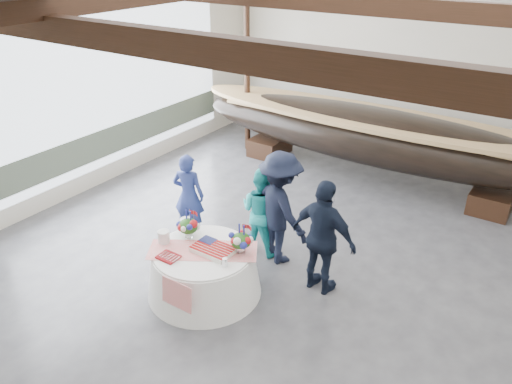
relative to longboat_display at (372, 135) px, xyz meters
The scene contains 12 objects.
floor 4.18m from the longboat_display, 86.59° to the right, with size 10.00×12.00×0.01m, color #3D3D42.
wall_back 2.32m from the longboat_display, 83.01° to the left, with size 10.00×0.02×4.50m, color silver.
wall_left 6.36m from the longboat_display, 139.69° to the right, with size 0.02×12.00×4.50m, color silver.
pavilion_structure 4.46m from the longboat_display, 85.85° to the right, with size 9.80×11.76×4.50m.
open_bay 5.66m from the longboat_display, 147.17° to the right, with size 0.03×7.00×3.20m.
longboat_display is the anchor object (origin of this frame).
banquet_table 5.22m from the longboat_display, 95.36° to the right, with size 1.72×1.72×0.74m.
tabletop_items 5.03m from the longboat_display, 95.73° to the right, with size 1.64×1.30×0.40m.
guest_woman_blue 4.36m from the longboat_display, 113.85° to the right, with size 0.57×0.37×1.55m, color navy.
guest_woman_teal 3.74m from the longboat_display, 96.20° to the right, with size 0.75×0.58×1.54m, color #22B0B2.
guest_man_left 3.77m from the longboat_display, 90.13° to the right, with size 1.24×0.71×1.92m, color black.
guest_man_right 4.23m from the longboat_display, 77.05° to the right, with size 1.07×0.45×1.83m, color black.
Camera 1 is at (3.33, -5.75, 4.82)m, focal length 35.00 mm.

